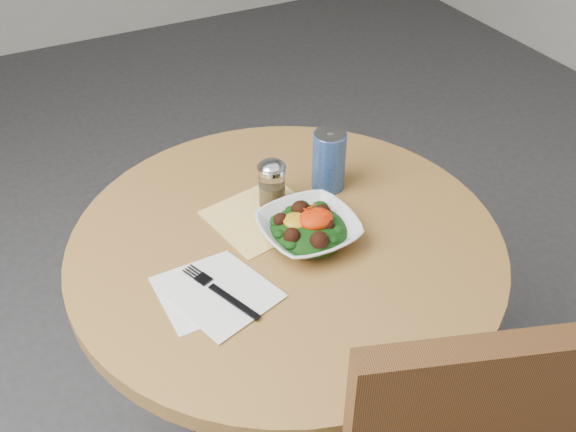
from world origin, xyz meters
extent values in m
cylinder|color=black|center=(0.00, 0.00, 0.35)|extent=(0.10, 0.10, 0.71)
cylinder|color=#A67B3C|center=(0.00, 0.00, 0.73)|extent=(0.90, 0.90, 0.04)
cube|color=#FBB60D|center=(-0.01, 0.09, 0.75)|extent=(0.24, 0.23, 0.00)
cube|color=white|center=(-0.21, -0.07, 0.75)|extent=(0.17, 0.17, 0.00)
cube|color=white|center=(-0.18, -0.10, 0.75)|extent=(0.21, 0.21, 0.00)
imported|color=white|center=(0.04, -0.02, 0.77)|extent=(0.20, 0.20, 0.05)
ellipsoid|color=black|center=(0.04, -0.02, 0.77)|extent=(0.16, 0.16, 0.06)
ellipsoid|color=#CA9214|center=(0.02, -0.01, 0.80)|extent=(0.05, 0.05, 0.02)
ellipsoid|color=red|center=(0.05, -0.03, 0.80)|extent=(0.07, 0.06, 0.03)
cube|color=black|center=(-0.17, -0.12, 0.76)|extent=(0.06, 0.12, 0.00)
cube|color=black|center=(-0.20, -0.03, 0.76)|extent=(0.05, 0.07, 0.00)
cylinder|color=silver|center=(0.02, 0.12, 0.80)|extent=(0.06, 0.06, 0.09)
cylinder|color=olive|center=(0.02, 0.12, 0.78)|extent=(0.05, 0.05, 0.05)
cylinder|color=silver|center=(0.02, 0.12, 0.85)|extent=(0.06, 0.06, 0.01)
ellipsoid|color=silver|center=(0.02, 0.12, 0.85)|extent=(0.06, 0.06, 0.03)
cylinder|color=navy|center=(0.17, 0.12, 0.82)|extent=(0.07, 0.07, 0.14)
cylinder|color=silver|center=(0.17, 0.12, 0.89)|extent=(0.07, 0.07, 0.00)
cube|color=silver|center=(0.17, 0.13, 0.89)|extent=(0.02, 0.03, 0.00)
camera|label=1|loc=(-0.46, -0.90, 1.62)|focal=40.00mm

